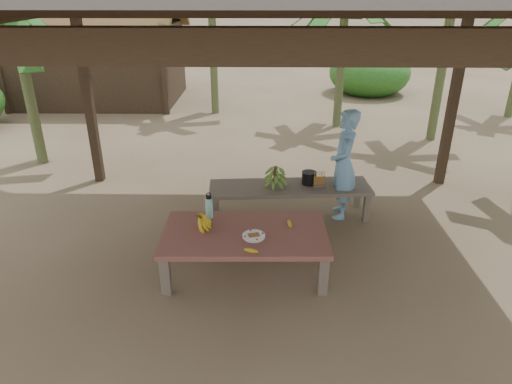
{
  "coord_description": "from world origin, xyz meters",
  "views": [
    {
      "loc": [
        -0.09,
        -4.64,
        2.98
      ],
      "look_at": [
        -0.17,
        0.12,
        0.8
      ],
      "focal_mm": 32.0,
      "sensor_mm": 36.0,
      "label": 1
    }
  ],
  "objects_px": {
    "ripe_banana_bunch": "(198,221)",
    "woman": "(344,165)",
    "work_table": "(245,237)",
    "water_flask": "(209,207)",
    "cooking_pot": "(309,178)",
    "plate": "(254,236)",
    "bench": "(290,190)"
  },
  "relations": [
    {
      "from": "ripe_banana_bunch",
      "to": "woman",
      "type": "bearing_deg",
      "value": 36.0
    },
    {
      "from": "ripe_banana_bunch",
      "to": "work_table",
      "type": "bearing_deg",
      "value": -8.89
    },
    {
      "from": "water_flask",
      "to": "cooking_pot",
      "type": "distance_m",
      "value": 1.68
    },
    {
      "from": "work_table",
      "to": "cooking_pot",
      "type": "height_order",
      "value": "cooking_pot"
    },
    {
      "from": "work_table",
      "to": "plate",
      "type": "distance_m",
      "value": 0.18
    },
    {
      "from": "cooking_pot",
      "to": "woman",
      "type": "height_order",
      "value": "woman"
    },
    {
      "from": "water_flask",
      "to": "woman",
      "type": "relative_size",
      "value": 0.21
    },
    {
      "from": "bench",
      "to": "plate",
      "type": "distance_m",
      "value": 1.57
    },
    {
      "from": "cooking_pot",
      "to": "bench",
      "type": "bearing_deg",
      "value": -162.38
    },
    {
      "from": "plate",
      "to": "bench",
      "type": "bearing_deg",
      "value": 72.72
    },
    {
      "from": "plate",
      "to": "woman",
      "type": "height_order",
      "value": "woman"
    },
    {
      "from": "bench",
      "to": "water_flask",
      "type": "xyz_separation_m",
      "value": [
        -0.99,
        -1.04,
        0.24
      ]
    },
    {
      "from": "water_flask",
      "to": "cooking_pot",
      "type": "height_order",
      "value": "water_flask"
    },
    {
      "from": "plate",
      "to": "woman",
      "type": "bearing_deg",
      "value": 52.07
    },
    {
      "from": "bench",
      "to": "plate",
      "type": "xyz_separation_m",
      "value": [
        -0.46,
        -1.49,
        0.12
      ]
    },
    {
      "from": "ripe_banana_bunch",
      "to": "cooking_pot",
      "type": "distance_m",
      "value": 1.92
    },
    {
      "from": "ripe_banana_bunch",
      "to": "woman",
      "type": "height_order",
      "value": "woman"
    },
    {
      "from": "work_table",
      "to": "water_flask",
      "type": "xyz_separation_m",
      "value": [
        -0.43,
        0.33,
        0.2
      ]
    },
    {
      "from": "bench",
      "to": "cooking_pot",
      "type": "bearing_deg",
      "value": 13.43
    },
    {
      "from": "ripe_banana_bunch",
      "to": "water_flask",
      "type": "height_order",
      "value": "water_flask"
    },
    {
      "from": "bench",
      "to": "water_flask",
      "type": "distance_m",
      "value": 1.45
    },
    {
      "from": "work_table",
      "to": "bench",
      "type": "distance_m",
      "value": 1.48
    },
    {
      "from": "ripe_banana_bunch",
      "to": "cooking_pot",
      "type": "relative_size",
      "value": 1.43
    },
    {
      "from": "bench",
      "to": "water_flask",
      "type": "relative_size",
      "value": 6.99
    },
    {
      "from": "plate",
      "to": "water_flask",
      "type": "height_order",
      "value": "water_flask"
    },
    {
      "from": "plate",
      "to": "cooking_pot",
      "type": "distance_m",
      "value": 1.74
    },
    {
      "from": "work_table",
      "to": "bench",
      "type": "bearing_deg",
      "value": 66.62
    },
    {
      "from": "bench",
      "to": "plate",
      "type": "relative_size",
      "value": 9.09
    },
    {
      "from": "ripe_banana_bunch",
      "to": "water_flask",
      "type": "distance_m",
      "value": 0.27
    },
    {
      "from": "bench",
      "to": "ripe_banana_bunch",
      "type": "relative_size",
      "value": 7.98
    },
    {
      "from": "bench",
      "to": "ripe_banana_bunch",
      "type": "bearing_deg",
      "value": -134.34
    },
    {
      "from": "bench",
      "to": "water_flask",
      "type": "height_order",
      "value": "water_flask"
    }
  ]
}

